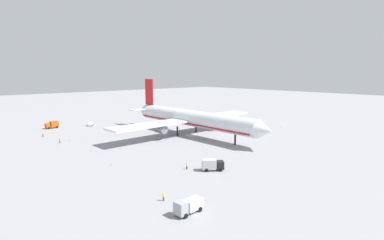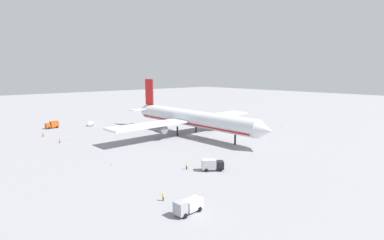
{
  "view_description": "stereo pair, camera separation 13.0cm",
  "coord_description": "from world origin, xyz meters",
  "px_view_note": "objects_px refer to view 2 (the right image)",
  "views": [
    {
      "loc": [
        90.23,
        -80.69,
        25.48
      ],
      "look_at": [
        1.83,
        -1.74,
        6.69
      ],
      "focal_mm": 28.12,
      "sensor_mm": 36.0,
      "label": 1
    },
    {
      "loc": [
        90.32,
        -80.59,
        25.48
      ],
      "look_at": [
        1.83,
        -1.74,
        6.69
      ],
      "focal_mm": 28.12,
      "sensor_mm": 36.0,
      "label": 2
    }
  ],
  "objects_px": {
    "service_truck_1": "(188,206)",
    "ground_worker_2": "(163,197)",
    "service_van": "(91,124)",
    "ground_worker_1": "(187,166)",
    "baggage_cart_0": "(163,116)",
    "traffic_cone_2": "(111,164)",
    "ground_worker_0": "(43,135)",
    "traffic_cone_3": "(91,150)",
    "service_truck_0": "(52,125)",
    "traffic_cone_0": "(69,140)",
    "airliner": "(190,118)",
    "ground_worker_3": "(60,141)",
    "service_truck_2": "(212,165)",
    "traffic_cone_1": "(281,127)"
  },
  "relations": [
    {
      "from": "service_van",
      "to": "baggage_cart_0",
      "type": "bearing_deg",
      "value": 87.94
    },
    {
      "from": "service_van",
      "to": "traffic_cone_3",
      "type": "bearing_deg",
      "value": -23.19
    },
    {
      "from": "service_van",
      "to": "traffic_cone_3",
      "type": "relative_size",
      "value": 8.84
    },
    {
      "from": "service_truck_1",
      "to": "service_van",
      "type": "height_order",
      "value": "service_truck_1"
    },
    {
      "from": "service_van",
      "to": "ground_worker_1",
      "type": "relative_size",
      "value": 2.78
    },
    {
      "from": "traffic_cone_0",
      "to": "ground_worker_0",
      "type": "bearing_deg",
      "value": -160.16
    },
    {
      "from": "service_van",
      "to": "ground_worker_1",
      "type": "height_order",
      "value": "service_van"
    },
    {
      "from": "service_van",
      "to": "traffic_cone_0",
      "type": "distance_m",
      "value": 33.11
    },
    {
      "from": "ground_worker_3",
      "to": "traffic_cone_1",
      "type": "xyz_separation_m",
      "value": [
        35.89,
        88.53,
        -0.59
      ]
    },
    {
      "from": "service_truck_0",
      "to": "ground_worker_2",
      "type": "xyz_separation_m",
      "value": [
        98.42,
        -9.07,
        -0.83
      ]
    },
    {
      "from": "service_truck_0",
      "to": "service_truck_2",
      "type": "relative_size",
      "value": 1.0
    },
    {
      "from": "ground_worker_2",
      "to": "baggage_cart_0",
      "type": "bearing_deg",
      "value": 143.81
    },
    {
      "from": "ground_worker_0",
      "to": "ground_worker_3",
      "type": "distance_m",
      "value": 15.62
    },
    {
      "from": "ground_worker_3",
      "to": "traffic_cone_2",
      "type": "height_order",
      "value": "ground_worker_3"
    },
    {
      "from": "airliner",
      "to": "traffic_cone_2",
      "type": "height_order",
      "value": "airliner"
    },
    {
      "from": "ground_worker_0",
      "to": "ground_worker_2",
      "type": "distance_m",
      "value": 80.98
    },
    {
      "from": "service_truck_1",
      "to": "traffic_cone_1",
      "type": "height_order",
      "value": "service_truck_1"
    },
    {
      "from": "ground_worker_1",
      "to": "ground_worker_3",
      "type": "distance_m",
      "value": 55.56
    },
    {
      "from": "baggage_cart_0",
      "to": "traffic_cone_2",
      "type": "bearing_deg",
      "value": -45.44
    },
    {
      "from": "service_truck_2",
      "to": "traffic_cone_2",
      "type": "xyz_separation_m",
      "value": [
        -21.97,
        -17.61,
        -1.34
      ]
    },
    {
      "from": "baggage_cart_0",
      "to": "traffic_cone_3",
      "type": "bearing_deg",
      "value": -54.01
    },
    {
      "from": "service_truck_1",
      "to": "ground_worker_2",
      "type": "bearing_deg",
      "value": -178.27
    },
    {
      "from": "baggage_cart_0",
      "to": "ground_worker_2",
      "type": "height_order",
      "value": "ground_worker_2"
    },
    {
      "from": "ground_worker_0",
      "to": "service_truck_2",
      "type": "bearing_deg",
      "value": 15.54
    },
    {
      "from": "airliner",
      "to": "service_truck_2",
      "type": "height_order",
      "value": "airliner"
    },
    {
      "from": "baggage_cart_0",
      "to": "ground_worker_0",
      "type": "distance_m",
      "value": 67.78
    },
    {
      "from": "baggage_cart_0",
      "to": "airliner",
      "type": "bearing_deg",
      "value": -23.26
    },
    {
      "from": "traffic_cone_2",
      "to": "service_truck_0",
      "type": "bearing_deg",
      "value": 175.15
    },
    {
      "from": "ground_worker_3",
      "to": "service_van",
      "type": "bearing_deg",
      "value": 139.57
    },
    {
      "from": "service_truck_1",
      "to": "baggage_cart_0",
      "type": "distance_m",
      "value": 119.47
    },
    {
      "from": "baggage_cart_0",
      "to": "ground_worker_3",
      "type": "height_order",
      "value": "ground_worker_3"
    },
    {
      "from": "ground_worker_3",
      "to": "traffic_cone_1",
      "type": "distance_m",
      "value": 95.53
    },
    {
      "from": "airliner",
      "to": "service_truck_1",
      "type": "height_order",
      "value": "airliner"
    },
    {
      "from": "service_van",
      "to": "service_truck_0",
      "type": "bearing_deg",
      "value": -108.25
    },
    {
      "from": "ground_worker_2",
      "to": "traffic_cone_2",
      "type": "distance_m",
      "value": 28.89
    },
    {
      "from": "service_truck_2",
      "to": "traffic_cone_3",
      "type": "bearing_deg",
      "value": -158.64
    },
    {
      "from": "baggage_cart_0",
      "to": "traffic_cone_1",
      "type": "xyz_separation_m",
      "value": [
        62.11,
        22.9,
        -0.46
      ]
    },
    {
      "from": "ground_worker_1",
      "to": "traffic_cone_1",
      "type": "xyz_separation_m",
      "value": [
        -17.59,
        73.49,
        -0.62
      ]
    },
    {
      "from": "service_truck_2",
      "to": "baggage_cart_0",
      "type": "distance_m",
      "value": 96.7
    },
    {
      "from": "airliner",
      "to": "service_truck_0",
      "type": "distance_m",
      "value": 65.64
    },
    {
      "from": "traffic_cone_0",
      "to": "ground_worker_3",
      "type": "bearing_deg",
      "value": -73.35
    },
    {
      "from": "baggage_cart_0",
      "to": "ground_worker_0",
      "type": "relative_size",
      "value": 1.79
    },
    {
      "from": "airliner",
      "to": "service_truck_1",
      "type": "distance_m",
      "value": 70.58
    },
    {
      "from": "ground_worker_0",
      "to": "traffic_cone_3",
      "type": "relative_size",
      "value": 3.2
    },
    {
      "from": "service_truck_0",
      "to": "traffic_cone_3",
      "type": "relative_size",
      "value": 10.76
    },
    {
      "from": "traffic_cone_1",
      "to": "traffic_cone_2",
      "type": "bearing_deg",
      "value": -89.46
    },
    {
      "from": "service_truck_1",
      "to": "ground_worker_0",
      "type": "height_order",
      "value": "service_truck_1"
    },
    {
      "from": "service_truck_0",
      "to": "traffic_cone_2",
      "type": "bearing_deg",
      "value": -4.85
    },
    {
      "from": "service_truck_1",
      "to": "service_van",
      "type": "bearing_deg",
      "value": 166.13
    },
    {
      "from": "traffic_cone_0",
      "to": "traffic_cone_3",
      "type": "bearing_deg",
      "value": -0.49
    }
  ]
}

